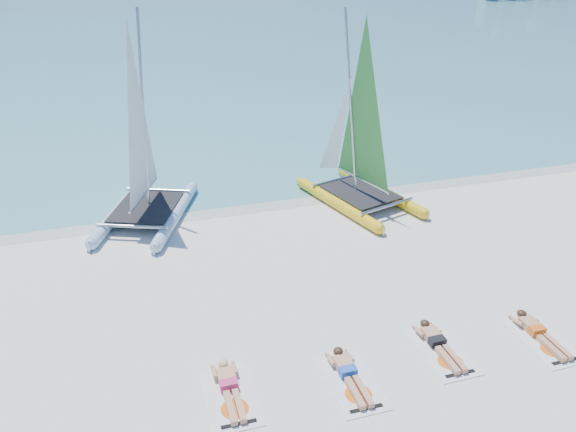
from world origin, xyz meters
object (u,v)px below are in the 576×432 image
at_px(towel_b, 352,383).
at_px(sunbather_c, 438,343).
at_px(towel_c, 442,352).
at_px(catamaran_blue, 141,160).
at_px(towel_d, 543,340).
at_px(towel_a, 231,397).
at_px(catamaran_yellow, 354,142).
at_px(sunbather_b, 349,373).
at_px(sunbather_a, 229,386).
at_px(sunbather_d, 538,332).

distance_m(towel_b, sunbather_c, 2.39).
height_order(towel_b, towel_c, same).
distance_m(catamaran_blue, towel_c, 10.78).
relative_size(catamaran_blue, towel_d, 3.62).
height_order(towel_a, towel_c, same).
relative_size(towel_b, towel_c, 1.00).
bearing_deg(catamaran_blue, catamaran_yellow, 17.66).
bearing_deg(sunbather_b, sunbather_c, 8.23).
relative_size(catamaran_blue, towel_b, 3.62).
bearing_deg(catamaran_blue, towel_b, -47.08).
height_order(catamaran_yellow, sunbather_a, catamaran_yellow).
distance_m(towel_b, sunbather_d, 4.78).
bearing_deg(towel_d, towel_a, 177.50).
height_order(catamaran_blue, towel_b, catamaran_blue).
xyz_separation_m(sunbather_a, towel_d, (7.27, -0.51, -0.11)).
distance_m(towel_b, sunbather_b, 0.22).
height_order(towel_a, sunbather_b, sunbather_b).
distance_m(catamaran_yellow, towel_b, 9.57).
xyz_separation_m(towel_a, towel_c, (4.83, -0.00, 0.00)).
xyz_separation_m(towel_a, towel_b, (2.50, -0.34, 0.00)).
relative_size(towel_b, sunbather_d, 1.07).
bearing_deg(sunbather_a, towel_c, -2.28).
relative_size(towel_a, sunbather_a, 1.07).
height_order(sunbather_b, towel_d, sunbather_b).
xyz_separation_m(sunbather_a, sunbather_b, (2.50, -0.34, 0.00)).
bearing_deg(towel_b, towel_a, 172.34).
relative_size(towel_a, towel_d, 1.00).
bearing_deg(towel_d, towel_b, -179.77).
bearing_deg(catamaran_blue, towel_c, -34.60).
bearing_deg(catamaran_yellow, towel_c, -114.33).
relative_size(towel_a, sunbather_c, 1.07).
bearing_deg(towel_d, sunbather_d, 90.00).
xyz_separation_m(catamaran_yellow, sunbather_d, (1.24, -8.44, -1.95)).
bearing_deg(sunbather_a, towel_b, -11.92).
bearing_deg(towel_a, towel_b, -7.66).
height_order(catamaran_yellow, towel_a, catamaran_yellow).
xyz_separation_m(towel_b, sunbather_d, (4.77, 0.21, 0.11)).
bearing_deg(towel_a, sunbather_b, -3.31).
relative_size(catamaran_yellow, sunbather_b, 3.81).
distance_m(towel_a, sunbather_b, 2.51).
height_order(catamaran_yellow, towel_c, catamaran_yellow).
height_order(catamaran_yellow, towel_b, catamaran_yellow).
distance_m(catamaran_yellow, towel_a, 10.48).
bearing_deg(sunbather_b, towel_c, 3.55).
distance_m(catamaran_yellow, sunbather_b, 9.37).
height_order(sunbather_b, towel_c, sunbather_b).
bearing_deg(towel_c, catamaran_blue, 123.55).
relative_size(sunbather_a, sunbather_d, 1.00).
relative_size(catamaran_blue, catamaran_yellow, 1.02).
xyz_separation_m(sunbather_b, towel_d, (4.77, -0.17, -0.11)).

